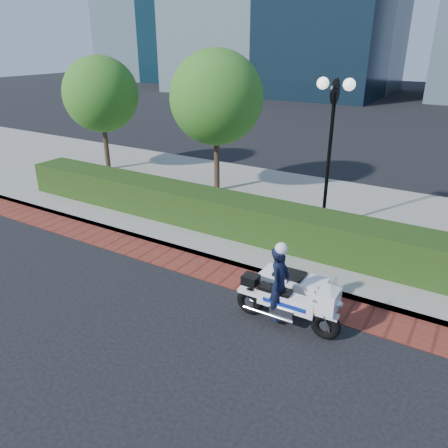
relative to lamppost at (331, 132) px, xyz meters
The scene contains 8 objects.
ground 6.07m from the lamppost, 100.89° to the right, with size 120.00×120.00×0.00m, color black.
brick_strip 4.84m from the lamppost, 105.12° to the right, with size 60.00×1.00×0.01m, color maroon.
sidewalk 3.16m from the lamppost, 141.34° to the left, with size 60.00×8.00×0.15m, color gray.
hedge_main 2.98m from the lamppost, 122.01° to the right, with size 18.00×1.20×1.00m, color black.
lamppost is the anchor object (origin of this frame).
tree_a 10.09m from the lamppost, behind, with size 3.00×3.00×4.58m.
tree_b 4.71m from the lamppost, 163.89° to the left, with size 3.20×3.20×4.89m.
police_motorcycle 5.13m from the lamppost, 79.07° to the right, with size 2.20×1.54×1.78m.
Camera 1 is at (4.68, -6.41, 5.27)m, focal length 35.00 mm.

